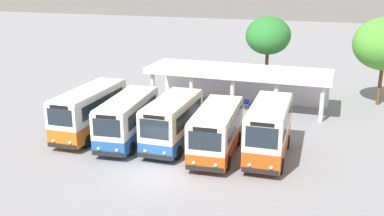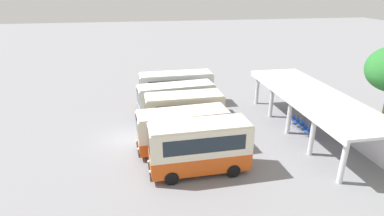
{
  "view_description": "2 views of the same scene",
  "coord_description": "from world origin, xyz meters",
  "px_view_note": "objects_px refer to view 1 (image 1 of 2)",
  "views": [
    {
      "loc": [
        9.49,
        -21.48,
        11.23
      ],
      "look_at": [
        -0.17,
        6.83,
        2.08
      ],
      "focal_mm": 41.39,
      "sensor_mm": 36.0,
      "label": 1
    },
    {
      "loc": [
        22.83,
        1.07,
        11.54
      ],
      "look_at": [
        -2.29,
        5.5,
        1.41
      ],
      "focal_mm": 28.75,
      "sensor_mm": 36.0,
      "label": 2
    }
  ],
  "objects_px": {
    "city_bus_fourth_amber": "(217,130)",
    "waiting_chair_fourth_seat": "(239,103)",
    "city_bus_nearest_orange": "(90,110)",
    "waiting_chair_end_by_column": "(217,101)",
    "city_bus_fifth_blue": "(269,129)",
    "waiting_chair_fifth_seat": "(246,104)",
    "city_bus_second_in_row": "(128,118)",
    "waiting_chair_second_from_end": "(224,101)",
    "waiting_chair_middle_seat": "(232,102)",
    "city_bus_middle_cream": "(173,121)"
  },
  "relations": [
    {
      "from": "city_bus_middle_cream",
      "to": "waiting_chair_end_by_column",
      "type": "relative_size",
      "value": 7.66
    },
    {
      "from": "city_bus_second_in_row",
      "to": "city_bus_fifth_blue",
      "type": "height_order",
      "value": "city_bus_fifth_blue"
    },
    {
      "from": "city_bus_nearest_orange",
      "to": "waiting_chair_end_by_column",
      "type": "height_order",
      "value": "city_bus_nearest_orange"
    },
    {
      "from": "waiting_chair_second_from_end",
      "to": "waiting_chair_fifth_seat",
      "type": "height_order",
      "value": "same"
    },
    {
      "from": "city_bus_middle_cream",
      "to": "waiting_chair_fifth_seat",
      "type": "distance_m",
      "value": 10.37
    },
    {
      "from": "city_bus_second_in_row",
      "to": "city_bus_fourth_amber",
      "type": "height_order",
      "value": "city_bus_second_in_row"
    },
    {
      "from": "city_bus_second_in_row",
      "to": "waiting_chair_end_by_column",
      "type": "bearing_deg",
      "value": 71.0
    },
    {
      "from": "waiting_chair_fourth_seat",
      "to": "waiting_chair_fifth_seat",
      "type": "height_order",
      "value": "same"
    },
    {
      "from": "waiting_chair_middle_seat",
      "to": "waiting_chair_fourth_seat",
      "type": "relative_size",
      "value": 1.0
    },
    {
      "from": "waiting_chair_fourth_seat",
      "to": "city_bus_second_in_row",
      "type": "bearing_deg",
      "value": -118.3
    },
    {
      "from": "city_bus_nearest_orange",
      "to": "city_bus_fourth_amber",
      "type": "bearing_deg",
      "value": -4.19
    },
    {
      "from": "city_bus_second_in_row",
      "to": "waiting_chair_end_by_column",
      "type": "xyz_separation_m",
      "value": [
        3.48,
        10.11,
        -1.23
      ]
    },
    {
      "from": "city_bus_second_in_row",
      "to": "city_bus_middle_cream",
      "type": "bearing_deg",
      "value": 4.77
    },
    {
      "from": "waiting_chair_middle_seat",
      "to": "city_bus_middle_cream",
      "type": "bearing_deg",
      "value": -99.13
    },
    {
      "from": "city_bus_second_in_row",
      "to": "waiting_chair_fourth_seat",
      "type": "xyz_separation_m",
      "value": [
        5.46,
        10.14,
        -1.23
      ]
    },
    {
      "from": "city_bus_nearest_orange",
      "to": "waiting_chair_end_by_column",
      "type": "relative_size",
      "value": 8.8
    },
    {
      "from": "city_bus_fifth_blue",
      "to": "waiting_chair_fourth_seat",
      "type": "distance_m",
      "value": 10.76
    },
    {
      "from": "city_bus_second_in_row",
      "to": "waiting_chair_fifth_seat",
      "type": "xyz_separation_m",
      "value": [
        6.12,
        10.13,
        -1.23
      ]
    },
    {
      "from": "city_bus_fourth_amber",
      "to": "waiting_chair_fifth_seat",
      "type": "distance_m",
      "value": 10.49
    },
    {
      "from": "waiting_chair_second_from_end",
      "to": "city_bus_fourth_amber",
      "type": "bearing_deg",
      "value": -77.79
    },
    {
      "from": "city_bus_middle_cream",
      "to": "city_bus_fifth_blue",
      "type": "distance_m",
      "value": 6.4
    },
    {
      "from": "city_bus_nearest_orange",
      "to": "waiting_chair_fifth_seat",
      "type": "distance_m",
      "value": 13.53
    },
    {
      "from": "city_bus_middle_cream",
      "to": "city_bus_fourth_amber",
      "type": "bearing_deg",
      "value": -9.88
    },
    {
      "from": "city_bus_fourth_amber",
      "to": "city_bus_fifth_blue",
      "type": "bearing_deg",
      "value": 10.56
    },
    {
      "from": "city_bus_fourth_amber",
      "to": "city_bus_fifth_blue",
      "type": "height_order",
      "value": "city_bus_fifth_blue"
    },
    {
      "from": "city_bus_nearest_orange",
      "to": "city_bus_fifth_blue",
      "type": "height_order",
      "value": "city_bus_fifth_blue"
    },
    {
      "from": "city_bus_fourth_amber",
      "to": "waiting_chair_fourth_seat",
      "type": "distance_m",
      "value": 10.54
    },
    {
      "from": "waiting_chair_fourth_seat",
      "to": "waiting_chair_fifth_seat",
      "type": "relative_size",
      "value": 1.0
    },
    {
      "from": "city_bus_middle_cream",
      "to": "city_bus_fourth_amber",
      "type": "relative_size",
      "value": 0.94
    },
    {
      "from": "waiting_chair_fourth_seat",
      "to": "city_bus_nearest_orange",
      "type": "bearing_deg",
      "value": -131.68
    },
    {
      "from": "waiting_chair_middle_seat",
      "to": "city_bus_nearest_orange",
      "type": "bearing_deg",
      "value": -129.18
    },
    {
      "from": "city_bus_fifth_blue",
      "to": "waiting_chair_fifth_seat",
      "type": "height_order",
      "value": "city_bus_fifth_blue"
    },
    {
      "from": "city_bus_second_in_row",
      "to": "waiting_chair_second_from_end",
      "type": "height_order",
      "value": "city_bus_second_in_row"
    },
    {
      "from": "waiting_chair_end_by_column",
      "to": "waiting_chair_middle_seat",
      "type": "xyz_separation_m",
      "value": [
        1.32,
        0.12,
        0.0
      ]
    },
    {
      "from": "waiting_chair_end_by_column",
      "to": "waiting_chair_second_from_end",
      "type": "xyz_separation_m",
      "value": [
        0.66,
        0.05,
        0.0
      ]
    },
    {
      "from": "city_bus_nearest_orange",
      "to": "waiting_chair_end_by_column",
      "type": "distance_m",
      "value": 11.85
    },
    {
      "from": "waiting_chair_middle_seat",
      "to": "waiting_chair_fifth_seat",
      "type": "distance_m",
      "value": 1.32
    },
    {
      "from": "city_bus_nearest_orange",
      "to": "city_bus_fifth_blue",
      "type": "xyz_separation_m",
      "value": [
        12.8,
        -0.11,
        0.08
      ]
    },
    {
      "from": "waiting_chair_second_from_end",
      "to": "city_bus_nearest_orange",
      "type": "bearing_deg",
      "value": -127.01
    },
    {
      "from": "city_bus_second_in_row",
      "to": "waiting_chair_middle_seat",
      "type": "distance_m",
      "value": 11.37
    },
    {
      "from": "city_bus_fifth_blue",
      "to": "waiting_chair_middle_seat",
      "type": "relative_size",
      "value": 7.76
    },
    {
      "from": "city_bus_second_in_row",
      "to": "waiting_chair_second_from_end",
      "type": "bearing_deg",
      "value": 67.81
    },
    {
      "from": "city_bus_fourth_amber",
      "to": "waiting_chair_fifth_seat",
      "type": "height_order",
      "value": "city_bus_fourth_amber"
    },
    {
      "from": "waiting_chair_end_by_column",
      "to": "waiting_chair_fifth_seat",
      "type": "height_order",
      "value": "same"
    },
    {
      "from": "city_bus_second_in_row",
      "to": "waiting_chair_middle_seat",
      "type": "xyz_separation_m",
      "value": [
        4.8,
        10.23,
        -1.23
      ]
    },
    {
      "from": "waiting_chair_end_by_column",
      "to": "waiting_chair_fifth_seat",
      "type": "relative_size",
      "value": 1.0
    },
    {
      "from": "city_bus_fourth_amber",
      "to": "city_bus_nearest_orange",
      "type": "bearing_deg",
      "value": 175.81
    },
    {
      "from": "city_bus_nearest_orange",
      "to": "waiting_chair_fourth_seat",
      "type": "distance_m",
      "value": 13.09
    },
    {
      "from": "city_bus_second_in_row",
      "to": "city_bus_fifth_blue",
      "type": "xyz_separation_m",
      "value": [
        9.6,
        0.31,
        0.19
      ]
    },
    {
      "from": "city_bus_fourth_amber",
      "to": "waiting_chair_fifth_seat",
      "type": "bearing_deg",
      "value": 91.53
    }
  ]
}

